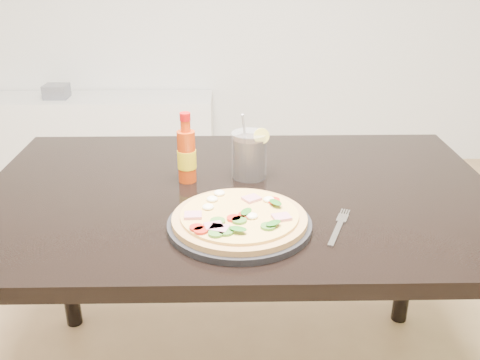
{
  "coord_description": "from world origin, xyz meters",
  "views": [
    {
      "loc": [
        0.02,
        -1.19,
        1.36
      ],
      "look_at": [
        0.04,
        0.01,
        0.83
      ],
      "focal_mm": 40.0,
      "sensor_mm": 36.0,
      "label": 1
    }
  ],
  "objects_px": {
    "hot_sauce_bottle": "(187,155)",
    "pizza": "(239,217)",
    "plate": "(240,224)",
    "cola_cup": "(249,156)",
    "media_console": "(103,135)",
    "fork": "(339,226)",
    "dining_table": "(239,216)"
  },
  "relations": [
    {
      "from": "hot_sauce_bottle",
      "to": "pizza",
      "type": "bearing_deg",
      "value": -63.22
    },
    {
      "from": "plate",
      "to": "cola_cup",
      "type": "bearing_deg",
      "value": 83.83
    },
    {
      "from": "pizza",
      "to": "media_console",
      "type": "bearing_deg",
      "value": 111.19
    },
    {
      "from": "cola_cup",
      "to": "fork",
      "type": "xyz_separation_m",
      "value": [
        0.2,
        -0.31,
        -0.06
      ]
    },
    {
      "from": "plate",
      "to": "fork",
      "type": "distance_m",
      "value": 0.23
    },
    {
      "from": "pizza",
      "to": "fork",
      "type": "distance_m",
      "value": 0.24
    },
    {
      "from": "dining_table",
      "to": "cola_cup",
      "type": "bearing_deg",
      "value": 71.34
    },
    {
      "from": "cola_cup",
      "to": "fork",
      "type": "bearing_deg",
      "value": -56.57
    },
    {
      "from": "hot_sauce_bottle",
      "to": "media_console",
      "type": "xyz_separation_m",
      "value": [
        -0.69,
        1.88,
        -0.58
      ]
    },
    {
      "from": "pizza",
      "to": "fork",
      "type": "height_order",
      "value": "pizza"
    },
    {
      "from": "plate",
      "to": "hot_sauce_bottle",
      "type": "relative_size",
      "value": 1.71
    },
    {
      "from": "dining_table",
      "to": "hot_sauce_bottle",
      "type": "height_order",
      "value": "hot_sauce_bottle"
    },
    {
      "from": "fork",
      "to": "dining_table",
      "type": "bearing_deg",
      "value": 158.56
    },
    {
      "from": "dining_table",
      "to": "fork",
      "type": "xyz_separation_m",
      "value": [
        0.23,
        -0.22,
        0.09
      ]
    },
    {
      "from": "media_console",
      "to": "cola_cup",
      "type": "bearing_deg",
      "value": -64.81
    },
    {
      "from": "dining_table",
      "to": "media_console",
      "type": "xyz_separation_m",
      "value": [
        -0.84,
        1.94,
        -0.42
      ]
    },
    {
      "from": "dining_table",
      "to": "hot_sauce_bottle",
      "type": "bearing_deg",
      "value": 157.33
    },
    {
      "from": "pizza",
      "to": "hot_sauce_bottle",
      "type": "height_order",
      "value": "hot_sauce_bottle"
    },
    {
      "from": "pizza",
      "to": "fork",
      "type": "bearing_deg",
      "value": 0.05
    },
    {
      "from": "fork",
      "to": "hot_sauce_bottle",
      "type": "bearing_deg",
      "value": 165.27
    },
    {
      "from": "plate",
      "to": "pizza",
      "type": "xyz_separation_m",
      "value": [
        -0.0,
        -0.0,
        0.02
      ]
    },
    {
      "from": "plate",
      "to": "media_console",
      "type": "distance_m",
      "value": 2.36
    },
    {
      "from": "hot_sauce_bottle",
      "to": "fork",
      "type": "bearing_deg",
      "value": -36.41
    },
    {
      "from": "dining_table",
      "to": "media_console",
      "type": "height_order",
      "value": "dining_table"
    },
    {
      "from": "fork",
      "to": "cola_cup",
      "type": "bearing_deg",
      "value": 145.1
    },
    {
      "from": "cola_cup",
      "to": "fork",
      "type": "distance_m",
      "value": 0.37
    },
    {
      "from": "cola_cup",
      "to": "media_console",
      "type": "xyz_separation_m",
      "value": [
        -0.87,
        1.85,
        -0.56
      ]
    },
    {
      "from": "cola_cup",
      "to": "plate",
      "type": "bearing_deg",
      "value": -96.17
    },
    {
      "from": "plate",
      "to": "media_console",
      "type": "xyz_separation_m",
      "value": [
        -0.84,
        2.15,
        -0.51
      ]
    },
    {
      "from": "plate",
      "to": "fork",
      "type": "bearing_deg",
      "value": -0.28
    },
    {
      "from": "dining_table",
      "to": "pizza",
      "type": "distance_m",
      "value": 0.24
    },
    {
      "from": "fork",
      "to": "media_console",
      "type": "height_order",
      "value": "fork"
    }
  ]
}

